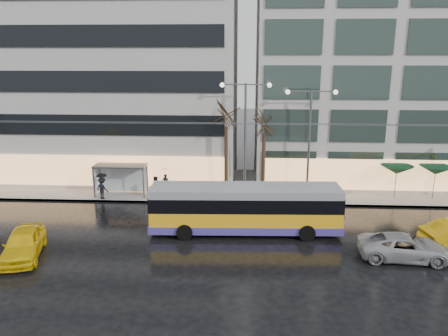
# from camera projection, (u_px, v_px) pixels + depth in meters

# --- Properties ---
(ground) EXTENTS (140.00, 140.00, 0.00)m
(ground) POSITION_uv_depth(u_px,v_px,m) (208.00, 256.00, 25.14)
(ground) COLOR black
(ground) RESTS_ON ground
(sidewalk) EXTENTS (80.00, 10.00, 0.15)m
(sidewalk) POSITION_uv_depth(u_px,v_px,m) (245.00, 185.00, 38.53)
(sidewalk) COLOR gray
(sidewalk) RESTS_ON ground
(kerb) EXTENTS (80.00, 0.10, 0.15)m
(kerb) POSITION_uv_depth(u_px,v_px,m) (244.00, 204.00, 33.75)
(kerb) COLOR slate
(kerb) RESTS_ON ground
(building_left) EXTENTS (34.00, 14.00, 22.00)m
(building_left) POSITION_uv_depth(u_px,v_px,m) (57.00, 55.00, 41.49)
(building_left) COLOR #B7B5AF
(building_left) RESTS_ON sidewalk
(building_right) EXTENTS (32.00, 14.00, 25.00)m
(building_right) POSITION_uv_depth(u_px,v_px,m) (436.00, 38.00, 39.27)
(building_right) COLOR #B7B5AF
(building_right) RESTS_ON sidewalk
(trolleybus) EXTENTS (12.28, 4.89, 5.65)m
(trolleybus) POSITION_uv_depth(u_px,v_px,m) (245.00, 210.00, 28.17)
(trolleybus) COLOR #FCB215
(trolleybus) RESTS_ON ground
(catenary) EXTENTS (42.24, 5.12, 7.00)m
(catenary) POSITION_uv_depth(u_px,v_px,m) (231.00, 154.00, 31.67)
(catenary) COLOR #595B60
(catenary) RESTS_ON ground
(bus_shelter) EXTENTS (4.20, 1.60, 2.51)m
(bus_shelter) POSITION_uv_depth(u_px,v_px,m) (117.00, 173.00, 35.40)
(bus_shelter) COLOR #595B60
(bus_shelter) RESTS_ON sidewalk
(street_lamp_near) EXTENTS (3.96, 0.36, 9.03)m
(street_lamp_near) POSITION_uv_depth(u_px,v_px,m) (245.00, 124.00, 33.94)
(street_lamp_near) COLOR #595B60
(street_lamp_near) RESTS_ON sidewalk
(street_lamp_far) EXTENTS (3.96, 0.36, 8.53)m
(street_lamp_far) POSITION_uv_depth(u_px,v_px,m) (310.00, 128.00, 33.75)
(street_lamp_far) COLOR #595B60
(street_lamp_far) RESTS_ON sidewalk
(tree_a) EXTENTS (3.20, 3.20, 8.40)m
(tree_a) POSITION_uv_depth(u_px,v_px,m) (226.00, 110.00, 33.93)
(tree_a) COLOR black
(tree_a) RESTS_ON sidewalk
(tree_b) EXTENTS (3.20, 3.20, 7.70)m
(tree_b) POSITION_uv_depth(u_px,v_px,m) (264.00, 119.00, 34.14)
(tree_b) COLOR black
(tree_b) RESTS_ON sidewalk
(parasol_a) EXTENTS (2.50, 2.50, 2.65)m
(parasol_a) POSITION_uv_depth(u_px,v_px,m) (397.00, 170.00, 34.40)
(parasol_a) COLOR #595B60
(parasol_a) RESTS_ON sidewalk
(parasol_b) EXTENTS (2.50, 2.50, 2.65)m
(parasol_b) POSITION_uv_depth(u_px,v_px,m) (436.00, 170.00, 34.24)
(parasol_b) COLOR #595B60
(parasol_b) RESTS_ON sidewalk
(taxi_a) EXTENTS (3.11, 5.11, 1.63)m
(taxi_a) POSITION_uv_depth(u_px,v_px,m) (23.00, 243.00, 24.93)
(taxi_a) COLOR yellow
(taxi_a) RESTS_ON ground
(sedan_silver) EXTENTS (5.27, 2.73, 1.42)m
(sedan_silver) POSITION_uv_depth(u_px,v_px,m) (405.00, 247.00, 24.70)
(sedan_silver) COLOR #9E9EA2
(sedan_silver) RESTS_ON ground
(pedestrian_a) EXTENTS (1.03, 1.05, 2.19)m
(pedestrian_a) POSITION_uv_depth(u_px,v_px,m) (165.00, 176.00, 35.74)
(pedestrian_a) COLOR black
(pedestrian_a) RESTS_ON sidewalk
(pedestrian_b) EXTENTS (0.99, 0.83, 1.82)m
(pedestrian_b) POSITION_uv_depth(u_px,v_px,m) (155.00, 187.00, 34.55)
(pedestrian_b) COLOR black
(pedestrian_b) RESTS_ON sidewalk
(pedestrian_c) EXTENTS (1.30, 1.09, 2.11)m
(pedestrian_c) POSITION_uv_depth(u_px,v_px,m) (102.00, 185.00, 34.38)
(pedestrian_c) COLOR black
(pedestrian_c) RESTS_ON sidewalk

